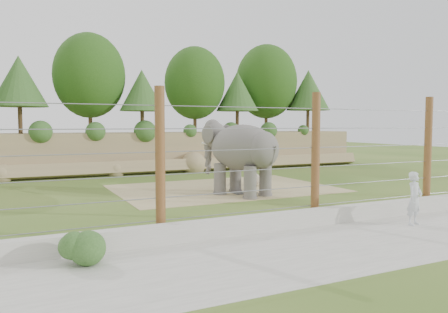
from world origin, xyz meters
name	(u,v)px	position (x,y,z in m)	size (l,w,h in m)	color
ground	(245,199)	(0.00, 0.00, 0.00)	(90.00, 90.00, 0.00)	#3C611E
back_embankment	(162,110)	(0.59, 12.68, 3.97)	(30.00, 5.52, 8.77)	#8C7A58
dirt_patch	(224,188)	(0.50, 3.00, 0.01)	(10.00, 7.00, 0.02)	tan
drain_grate	(245,193)	(0.64, 1.25, 0.04)	(1.00, 0.60, 0.03)	#262628
elephant	(242,158)	(0.33, 0.89, 1.58)	(1.67, 3.91, 3.16)	#57524E
stone_ball	(254,179)	(2.18, 3.13, 0.33)	(0.63, 0.63, 0.63)	gray
retaining_wall	(325,216)	(0.00, -5.00, 0.25)	(26.00, 0.35, 0.50)	#A9A79C
walkway	(374,240)	(0.00, -7.00, 0.01)	(26.00, 4.00, 0.01)	#A9A79C
barrier_fence	(316,157)	(0.00, -4.50, 2.00)	(20.26, 0.26, 4.00)	brown
walkway_shrub	(79,247)	(-7.24, -5.80, 0.39)	(0.77, 0.77, 0.77)	#2B501E
zookeeper	(415,198)	(2.32, -6.27, 0.81)	(0.58, 0.38, 1.60)	silver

